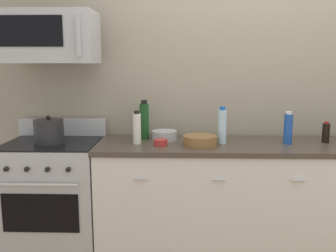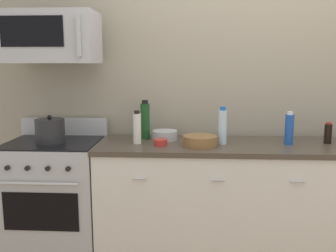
{
  "view_description": "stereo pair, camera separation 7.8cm",
  "coord_description": "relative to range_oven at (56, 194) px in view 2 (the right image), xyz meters",
  "views": [
    {
      "loc": [
        -0.57,
        -2.89,
        1.55
      ],
      "look_at": [
        -0.66,
        -0.05,
        1.07
      ],
      "focal_mm": 39.53,
      "sensor_mm": 36.0,
      "label": 1
    },
    {
      "loc": [
        -0.49,
        -2.89,
        1.55
      ],
      "look_at": [
        -0.66,
        -0.05,
        1.07
      ],
      "focal_mm": 39.53,
      "sensor_mm": 36.0,
      "label": 2
    }
  ],
  "objects": [
    {
      "name": "back_wall",
      "position": [
        1.6,
        0.41,
        0.88
      ],
      "size": [
        5.53,
        0.1,
        2.7
      ],
      "primitive_type": "cube",
      "color": "#9E937F",
      "rests_on": "ground_plane"
    },
    {
      "name": "stockpot",
      "position": [
        0.0,
        -0.05,
        0.55
      ],
      "size": [
        0.23,
        0.23,
        0.22
      ],
      "color": "#262628",
      "rests_on": "range_oven"
    },
    {
      "name": "bottle_vinegar_white",
      "position": [
        0.7,
        -0.04,
        0.58
      ],
      "size": [
        0.06,
        0.06,
        0.26
      ],
      "color": "silver",
      "rests_on": "countertop_slab"
    },
    {
      "name": "bowl_wooden_salad",
      "position": [
        1.19,
        -0.09,
        0.49
      ],
      "size": [
        0.27,
        0.27,
        0.08
      ],
      "color": "brown",
      "rests_on": "countertop_slab"
    },
    {
      "name": "bowl_red_small",
      "position": [
        0.89,
        -0.09,
        0.48
      ],
      "size": [
        0.11,
        0.11,
        0.05
      ],
      "color": "#B72D28",
      "rests_on": "countertop_slab"
    },
    {
      "name": "counter_unit",
      "position": [
        1.6,
        -0.0,
        -0.01
      ],
      "size": [
        2.44,
        0.66,
        0.92
      ],
      "color": "silver",
      "rests_on": "ground_plane"
    },
    {
      "name": "bottle_soda_blue",
      "position": [
        1.89,
        0.0,
        0.57
      ],
      "size": [
        0.07,
        0.07,
        0.26
      ],
      "color": "#1E4CA5",
      "rests_on": "countertop_slab"
    },
    {
      "name": "ground_plane",
      "position": [
        1.6,
        -0.0,
        -0.47
      ],
      "size": [
        6.64,
        6.64,
        0.0
      ],
      "primitive_type": "plane",
      "color": "olive"
    },
    {
      "name": "bottle_water_clear",
      "position": [
        1.37,
        -0.01,
        0.59
      ],
      "size": [
        0.07,
        0.07,
        0.3
      ],
      "color": "silver",
      "rests_on": "countertop_slab"
    },
    {
      "name": "bottle_wine_green",
      "position": [
        0.74,
        0.16,
        0.61
      ],
      "size": [
        0.08,
        0.08,
        0.33
      ],
      "color": "#19471E",
      "rests_on": "countertop_slab"
    },
    {
      "name": "bowl_steel_prep",
      "position": [
        0.9,
        0.12,
        0.49
      ],
      "size": [
        0.21,
        0.21,
        0.08
      ],
      "color": "#B2B5BA",
      "rests_on": "countertop_slab"
    },
    {
      "name": "microwave",
      "position": [
        0.0,
        0.04,
        1.28
      ],
      "size": [
        0.74,
        0.44,
        0.4
      ],
      "color": "#B7BABF"
    },
    {
      "name": "bottle_soy_sauce_dark",
      "position": [
        2.21,
        0.06,
        0.53
      ],
      "size": [
        0.06,
        0.06,
        0.17
      ],
      "color": "black",
      "rests_on": "countertop_slab"
    },
    {
      "name": "range_oven",
      "position": [
        0.0,
        0.0,
        0.0
      ],
      "size": [
        0.76,
        0.69,
        1.07
      ],
      "color": "#B7BABF",
      "rests_on": "ground_plane"
    }
  ]
}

